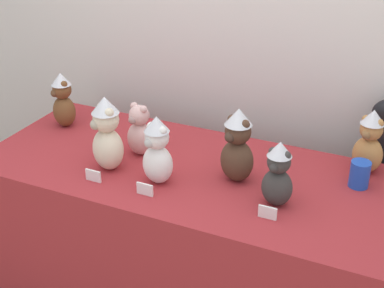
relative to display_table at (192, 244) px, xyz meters
name	(u,v)px	position (x,y,z in m)	size (l,w,h in m)	color
wall_back	(248,16)	(0.00, 0.64, 0.90)	(7.00, 0.08, 2.60)	silver
display_table	(192,244)	(0.00, 0.00, 0.00)	(1.84, 0.78, 0.79)	maroon
teddy_bear_caramel	(369,142)	(0.67, 0.29, 0.53)	(0.16, 0.14, 0.28)	#B27A42
teddy_bear_charcoal	(278,175)	(0.40, -0.11, 0.53)	(0.14, 0.12, 0.27)	#383533
teddy_bear_snow	(157,151)	(-0.08, -0.15, 0.54)	(0.16, 0.15, 0.29)	white
teddy_bear_cocoa	(237,146)	(0.20, 0.00, 0.55)	(0.18, 0.17, 0.32)	#4C3323
teddy_bear_blush	(140,131)	(-0.27, 0.03, 0.51)	(0.15, 0.13, 0.24)	beige
teddy_bear_chestnut	(63,100)	(-0.75, 0.13, 0.53)	(0.16, 0.15, 0.27)	brown
teddy_bear_cream	(107,134)	(-0.33, -0.14, 0.56)	(0.19, 0.18, 0.33)	beige
party_cup_blue	(360,174)	(0.67, 0.16, 0.45)	(0.08, 0.08, 0.11)	blue
name_card_front_left	(268,213)	(0.40, -0.21, 0.42)	(0.07, 0.01, 0.05)	white
name_card_front_middle	(145,189)	(-0.08, -0.26, 0.42)	(0.07, 0.01, 0.05)	white
name_card_front_right	(93,176)	(-0.32, -0.26, 0.42)	(0.07, 0.01, 0.05)	white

